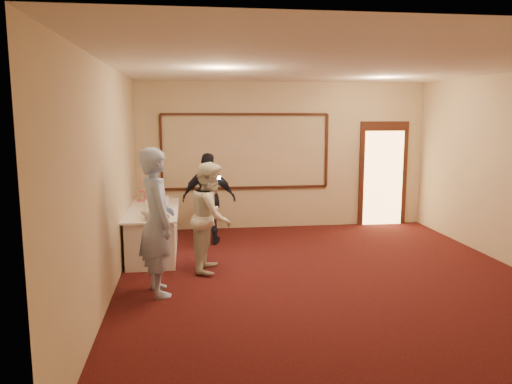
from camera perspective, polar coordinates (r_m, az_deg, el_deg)
floor at (r=7.33m, az=8.44°, el=-9.98°), size 7.00×7.00×0.00m
room_walls at (r=6.94m, az=8.83°, el=6.04°), size 6.04×7.04×3.02m
wall_molding at (r=10.21m, az=-1.18°, el=4.67°), size 3.45×0.04×1.55m
doorway at (r=10.99m, az=14.31°, el=1.97°), size 1.05×0.07×2.20m
buffet_table at (r=8.68m, az=-11.61°, el=-4.39°), size 0.84×2.17×0.77m
pavlova_tray at (r=7.83m, az=-11.53°, el=-2.38°), size 0.45×0.54×0.19m
cupcake_stand at (r=9.45m, az=-12.56°, el=0.07°), size 0.32×0.32×0.47m
plate_stack_a at (r=8.59m, az=-11.96°, el=-1.39°), size 0.19×0.19×0.16m
plate_stack_b at (r=8.99m, az=-10.45°, el=-0.93°), size 0.18×0.18×0.15m
tart at (r=8.33m, az=-10.80°, el=-2.07°), size 0.25×0.25×0.05m
man at (r=6.62m, az=-11.24°, el=-3.37°), size 0.65×0.81×1.94m
woman at (r=7.56m, az=-5.14°, el=-2.82°), size 0.77×0.91×1.65m
guest at (r=9.08m, az=-5.40°, el=-0.79°), size 1.04×0.62×1.67m
camera_flash at (r=8.73m, az=-4.31°, el=1.67°), size 0.07×0.04×0.05m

